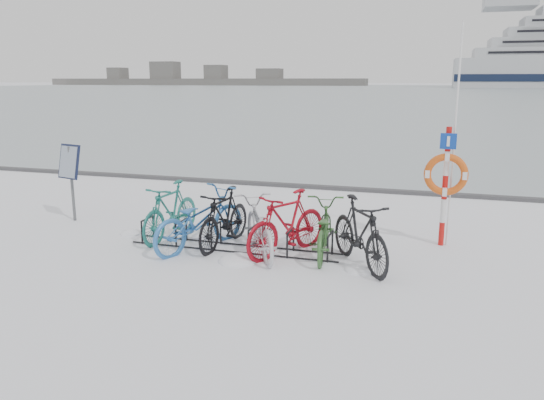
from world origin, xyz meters
name	(u,v)px	position (x,y,z in m)	size (l,w,h in m)	color
ground	(234,249)	(0.00, 0.00, 0.00)	(900.00, 900.00, 0.00)	white
ice_sheet	(425,90)	(0.00, 155.00, 0.01)	(400.00, 298.00, 0.02)	#A6B4BB
quay_edge	(307,186)	(0.00, 5.90, 0.05)	(400.00, 0.25, 0.10)	#3F3F42
bike_rack	(234,240)	(0.00, 0.00, 0.18)	(4.00, 0.48, 0.46)	black
info_board	(70,166)	(-4.13, 0.83, 1.23)	(0.60, 0.35, 1.71)	#595B5E
lifebuoy_station	(446,175)	(3.68, 1.31, 1.37)	(0.78, 0.22, 4.07)	#B9110E
shoreline	(196,80)	(-122.02, 260.00, 2.79)	(180.00, 12.00, 9.50)	#4A4A4A
bike_0	(171,209)	(-1.46, 0.33, 0.57)	(0.54, 1.91, 1.15)	#1D6B61
bike_1	(199,218)	(-0.64, -0.10, 0.57)	(0.76, 2.19, 1.15)	#2E6BB1
bike_2	(224,216)	(-0.25, 0.16, 0.56)	(0.53, 1.88, 1.13)	black
bike_3	(259,226)	(0.53, -0.13, 0.52)	(0.69, 1.99, 1.04)	#B9BAC1
bike_4	(287,222)	(1.00, 0.04, 0.59)	(0.56, 1.97, 1.18)	maroon
bike_5	(323,227)	(1.63, 0.19, 0.50)	(0.67, 1.92, 1.01)	#33602C
bike_6	(360,231)	(2.34, -0.21, 0.60)	(0.56, 1.99, 1.20)	black
snow_drifts	(245,253)	(0.27, -0.17, 0.00)	(5.26, 1.72, 0.24)	white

